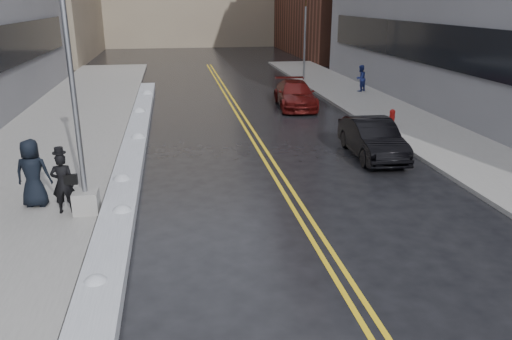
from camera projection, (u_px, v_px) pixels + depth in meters
name	position (u px, v px, depth m)	size (l,w,h in m)	color
ground	(215.00, 241.00, 12.23)	(160.00, 160.00, 0.00)	black
sidewalk_west	(55.00, 141.00, 20.64)	(5.50, 50.00, 0.15)	gray
sidewalk_east	(412.00, 126.00, 23.10)	(4.00, 50.00, 0.15)	gray
lane_line_left	(249.00, 134.00, 21.93)	(0.12, 50.00, 0.01)	gold
lane_line_right	(255.00, 134.00, 21.97)	(0.12, 50.00, 0.01)	gold
snow_ridge	(134.00, 148.00, 19.26)	(0.90, 30.00, 0.34)	silver
lamppost	(77.00, 126.00, 12.76)	(0.65, 0.65, 7.62)	gray
fire_hydrant	(392.00, 116.00, 22.79)	(0.26, 0.26, 0.73)	maroon
traffic_signal	(305.00, 33.00, 34.85)	(0.16, 0.20, 6.00)	gray
pedestrian_fedora	(63.00, 183.00, 13.23)	(0.61, 0.40, 1.67)	black
pedestrian_c	(33.00, 173.00, 13.63)	(0.94, 0.61, 1.91)	black
pedestrian_east	(361.00, 78.00, 31.05)	(0.79, 0.61, 1.62)	navy
car_black	(372.00, 138.00, 18.56)	(1.49, 4.29, 1.41)	black
car_maroon	(295.00, 95.00, 27.16)	(1.95, 4.79, 1.39)	#480C0B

